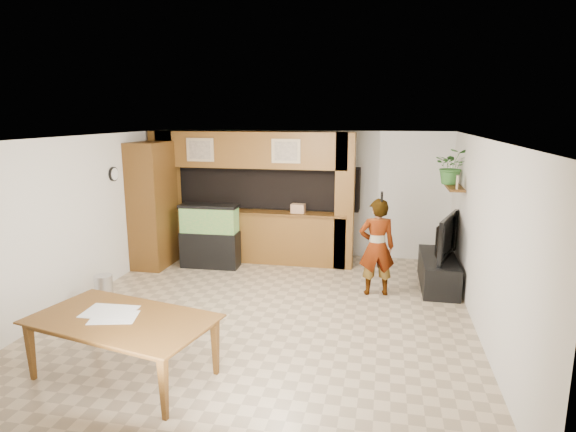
% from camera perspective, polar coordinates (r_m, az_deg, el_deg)
% --- Properties ---
extents(floor, '(6.50, 6.50, 0.00)m').
position_cam_1_polar(floor, '(7.40, -2.68, -11.30)').
color(floor, tan).
rests_on(floor, ground).
extents(ceiling, '(6.50, 6.50, 0.00)m').
position_cam_1_polar(ceiling, '(6.81, -2.89, 9.25)').
color(ceiling, white).
rests_on(ceiling, wall_back).
extents(wall_back, '(6.00, 0.00, 6.00)m').
position_cam_1_polar(wall_back, '(10.11, 1.75, 2.71)').
color(wall_back, silver).
rests_on(wall_back, floor).
extents(wall_left, '(0.00, 6.50, 6.50)m').
position_cam_1_polar(wall_left, '(8.24, -23.44, -0.38)').
color(wall_left, silver).
rests_on(wall_left, floor).
extents(wall_right, '(0.00, 6.50, 6.50)m').
position_cam_1_polar(wall_right, '(6.91, 22.14, -2.49)').
color(wall_right, silver).
rests_on(wall_right, floor).
extents(partition, '(4.20, 0.99, 2.60)m').
position_cam_1_polar(partition, '(9.73, -4.39, 2.39)').
color(partition, brown).
rests_on(partition, floor).
extents(wall_clock, '(0.05, 0.25, 0.25)m').
position_cam_1_polar(wall_clock, '(8.96, -19.95, 4.70)').
color(wall_clock, black).
rests_on(wall_clock, wall_left).
extents(wall_shelf, '(0.25, 0.90, 0.04)m').
position_cam_1_polar(wall_shelf, '(8.70, 19.09, 3.23)').
color(wall_shelf, brown).
rests_on(wall_shelf, wall_right).
extents(pantry_cabinet, '(0.60, 0.99, 2.41)m').
position_cam_1_polar(pantry_cabinet, '(9.66, -15.72, 1.28)').
color(pantry_cabinet, brown).
rests_on(pantry_cabinet, floor).
extents(trash_can, '(0.28, 0.28, 0.51)m').
position_cam_1_polar(trash_can, '(8.02, -20.97, -8.30)').
color(trash_can, '#B2B2B7').
rests_on(trash_can, floor).
extents(aquarium, '(1.12, 0.42, 1.24)m').
position_cam_1_polar(aquarium, '(9.43, -9.23, -2.42)').
color(aquarium, black).
rests_on(aquarium, floor).
extents(tv_stand, '(0.58, 1.57, 0.52)m').
position_cam_1_polar(tv_stand, '(8.75, 17.36, -6.29)').
color(tv_stand, black).
rests_on(tv_stand, floor).
extents(television, '(0.56, 1.27, 0.74)m').
position_cam_1_polar(television, '(8.58, 17.62, -2.27)').
color(television, black).
rests_on(television, tv_stand).
extents(photo_frame, '(0.06, 0.17, 0.22)m').
position_cam_1_polar(photo_frame, '(8.40, 19.41, 3.82)').
color(photo_frame, tan).
rests_on(photo_frame, wall_shelf).
extents(potted_plant, '(0.60, 0.53, 0.63)m').
position_cam_1_polar(potted_plant, '(8.89, 18.86, 5.60)').
color(potted_plant, '#346E2C').
rests_on(potted_plant, wall_shelf).
extents(person, '(0.65, 0.49, 1.61)m').
position_cam_1_polar(person, '(7.97, 10.48, -3.63)').
color(person, tan).
rests_on(person, floor).
extents(microphone, '(0.04, 0.11, 0.17)m').
position_cam_1_polar(microphone, '(7.63, 11.07, 2.26)').
color(microphone, black).
rests_on(microphone, person).
extents(dining_table, '(2.21, 1.53, 0.71)m').
position_cam_1_polar(dining_table, '(5.86, -19.13, -14.68)').
color(dining_table, brown).
rests_on(dining_table, floor).
extents(newspaper_a, '(0.57, 0.47, 0.01)m').
position_cam_1_polar(newspaper_a, '(5.77, -19.94, -11.24)').
color(newspaper_a, silver).
rests_on(newspaper_a, dining_table).
extents(newspaper_b, '(0.59, 0.44, 0.01)m').
position_cam_1_polar(newspaper_b, '(5.95, -20.40, -10.56)').
color(newspaper_b, silver).
rests_on(newspaper_b, dining_table).
extents(counter_box, '(0.28, 0.20, 0.18)m').
position_cam_1_polar(counter_box, '(9.36, 1.21, 0.90)').
color(counter_box, tan).
rests_on(counter_box, partition).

